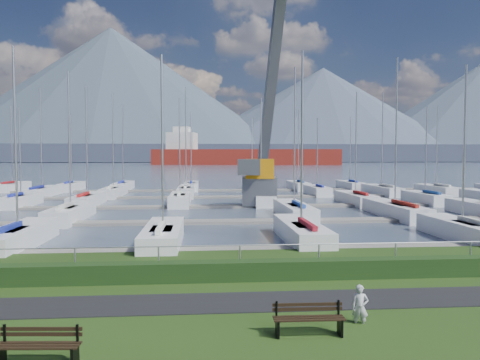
{
  "coord_description": "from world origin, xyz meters",
  "views": [
    {
      "loc": [
        -2.42,
        -17.19,
        4.56
      ],
      "look_at": [
        0.0,
        12.0,
        3.0
      ],
      "focal_mm": 35.0,
      "sensor_mm": 36.0,
      "label": 1
    }
  ],
  "objects": [
    {
      "name": "path",
      "position": [
        0.0,
        -3.0,
        0.01
      ],
      "size": [
        160.0,
        2.0,
        0.04
      ],
      "primitive_type": "cube",
      "color": "black",
      "rests_on": "grass"
    },
    {
      "name": "water",
      "position": [
        0.0,
        260.0,
        -0.4
      ],
      "size": [
        800.0,
        540.0,
        0.2
      ],
      "primitive_type": "cube",
      "color": "#424E61"
    },
    {
      "name": "hedge",
      "position": [
        0.0,
        -0.4,
        0.35
      ],
      "size": [
        80.0,
        0.7,
        0.7
      ],
      "primitive_type": "cube",
      "color": "#1C3513",
      "rests_on": "grass"
    },
    {
      "name": "fence",
      "position": [
        0.0,
        0.0,
        1.2
      ],
      "size": [
        80.0,
        0.04,
        0.04
      ],
      "primitive_type": "cylinder",
      "rotation": [
        0.0,
        1.57,
        0.0
      ],
      "color": "#999BA1",
      "rests_on": "grass"
    },
    {
      "name": "foothill",
      "position": [
        0.0,
        330.0,
        6.0
      ],
      "size": [
        900.0,
        80.0,
        12.0
      ],
      "primitive_type": "cube",
      "color": "#3A4155",
      "rests_on": "water"
    },
    {
      "name": "mountains",
      "position": [
        7.35,
        404.62,
        46.68
      ],
      "size": [
        1190.0,
        360.0,
        115.0
      ],
      "color": "#445663",
      "rests_on": "water"
    },
    {
      "name": "docks",
      "position": [
        0.0,
        26.0,
        -0.22
      ],
      "size": [
        90.0,
        41.6,
        0.25
      ],
      "color": "slate",
      "rests_on": "water"
    },
    {
      "name": "bench_left",
      "position": [
        -5.96,
        -6.93,
        0.42
      ],
      "size": [
        1.83,
        0.57,
        0.85
      ],
      "rotation": [
        0.0,
        0.0,
        -0.08
      ],
      "color": "black",
      "rests_on": "grass"
    },
    {
      "name": "bench_right",
      "position": [
        0.27,
        -5.75,
        0.42
      ],
      "size": [
        1.81,
        0.46,
        0.85
      ],
      "rotation": [
        0.0,
        0.0,
        -0.02
      ],
      "color": "black",
      "rests_on": "grass"
    },
    {
      "name": "person",
      "position": [
        1.84,
        -5.07,
        0.6
      ],
      "size": [
        0.5,
        0.4,
        1.21
      ],
      "primitive_type": "imported",
      "rotation": [
        0.0,
        0.0,
        -0.29
      ],
      "color": "silver",
      "rests_on": "grass"
    },
    {
      "name": "crane",
      "position": [
        3.5,
        27.75,
        5.33
      ],
      "size": [
        4.99,
        13.33,
        22.35
      ],
      "rotation": [
        0.0,
        0.0,
        -0.11
      ],
      "color": "slate",
      "rests_on": "water"
    },
    {
      "name": "cargo_ship_mid",
      "position": [
        15.97,
        219.94,
        3.6
      ],
      "size": [
        95.37,
        31.61,
        21.5
      ],
      "rotation": [
        0.0,
        0.0,
        -0.15
      ],
      "color": "maroon",
      "rests_on": "water"
    },
    {
      "name": "sailboat_fleet",
      "position": [
        -2.42,
        29.03,
        5.38
      ],
      "size": [
        75.66,
        49.62,
        13.18
      ],
      "color": "#A51617",
      "rests_on": "water"
    }
  ]
}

